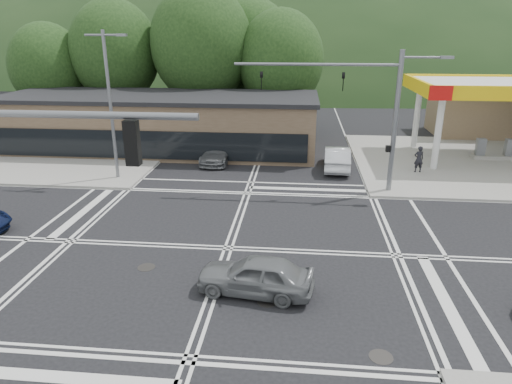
# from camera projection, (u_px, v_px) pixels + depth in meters

# --- Properties ---
(ground) EXTENTS (120.00, 120.00, 0.00)m
(ground) POSITION_uv_depth(u_px,v_px,m) (228.00, 248.00, 19.81)
(ground) COLOR black
(ground) RESTS_ON ground
(sidewalk_ne) EXTENTS (16.00, 16.00, 0.15)m
(sidewalk_ne) POSITION_uv_depth(u_px,v_px,m) (469.00, 162.00, 32.47)
(sidewalk_ne) COLOR gray
(sidewalk_ne) RESTS_ON ground
(sidewalk_nw) EXTENTS (16.00, 16.00, 0.15)m
(sidewalk_nw) POSITION_uv_depth(u_px,v_px,m) (67.00, 152.00, 35.25)
(sidewalk_nw) COLOR gray
(sidewalk_nw) RESTS_ON ground
(gas_station_canopy) EXTENTS (12.32, 8.34, 5.75)m
(gas_station_canopy) POSITION_uv_depth(u_px,v_px,m) (505.00, 90.00, 31.55)
(gas_station_canopy) COLOR silver
(gas_station_canopy) RESTS_ON ground
(convenience_store) EXTENTS (10.00, 6.00, 3.80)m
(convenience_store) POSITION_uv_depth(u_px,v_px,m) (492.00, 114.00, 40.77)
(convenience_store) COLOR #846B4F
(convenience_store) RESTS_ON ground
(commercial_row) EXTENTS (24.00, 8.00, 4.00)m
(commercial_row) POSITION_uv_depth(u_px,v_px,m) (161.00, 124.00, 35.83)
(commercial_row) COLOR brown
(commercial_row) RESTS_ON ground
(hill_north) EXTENTS (252.00, 126.00, 140.00)m
(hill_north) POSITION_uv_depth(u_px,v_px,m) (289.00, 72.00, 104.24)
(hill_north) COLOR #1F3819
(hill_north) RESTS_ON ground
(tree_n_a) EXTENTS (8.00, 8.00, 11.75)m
(tree_n_a) POSITION_uv_depth(u_px,v_px,m) (115.00, 52.00, 41.24)
(tree_n_a) COLOR #382619
(tree_n_a) RESTS_ON ground
(tree_n_b) EXTENTS (9.00, 9.00, 12.98)m
(tree_n_b) POSITION_uv_depth(u_px,v_px,m) (202.00, 44.00, 40.28)
(tree_n_b) COLOR #382619
(tree_n_b) RESTS_ON ground
(tree_n_c) EXTENTS (7.60, 7.60, 10.87)m
(tree_n_c) POSITION_uv_depth(u_px,v_px,m) (280.00, 60.00, 40.07)
(tree_n_c) COLOR #382619
(tree_n_c) RESTS_ON ground
(tree_n_d) EXTENTS (6.80, 6.80, 9.76)m
(tree_n_d) POSITION_uv_depth(u_px,v_px,m) (48.00, 67.00, 41.29)
(tree_n_d) COLOR #382619
(tree_n_d) RESTS_ON ground
(tree_n_e) EXTENTS (8.40, 8.40, 11.98)m
(tree_n_e) POSITION_uv_depth(u_px,v_px,m) (251.00, 50.00, 43.88)
(tree_n_e) COLOR #382619
(tree_n_e) RESTS_ON ground
(streetlight_nw) EXTENTS (2.50, 0.25, 9.00)m
(streetlight_nw) POSITION_uv_depth(u_px,v_px,m) (111.00, 99.00, 27.35)
(streetlight_nw) COLOR slate
(streetlight_nw) RESTS_ON ground
(signal_mast_ne) EXTENTS (11.65, 0.30, 8.00)m
(signal_mast_ne) POSITION_uv_depth(u_px,v_px,m) (374.00, 105.00, 25.17)
(signal_mast_ne) COLOR slate
(signal_mast_ne) RESTS_ON ground
(car_grey_center) EXTENTS (4.36, 2.23, 1.42)m
(car_grey_center) POSITION_uv_depth(u_px,v_px,m) (255.00, 275.00, 16.23)
(car_grey_center) COLOR slate
(car_grey_center) RESTS_ON ground
(car_queue_a) EXTENTS (1.91, 4.85, 1.57)m
(car_queue_a) POSITION_uv_depth(u_px,v_px,m) (337.00, 158.00, 30.94)
(car_queue_a) COLOR silver
(car_queue_a) RESTS_ON ground
(car_queue_b) EXTENTS (2.16, 4.74, 1.58)m
(car_queue_b) POSITION_uv_depth(u_px,v_px,m) (282.00, 145.00, 34.29)
(car_queue_b) COLOR silver
(car_queue_b) RESTS_ON ground
(car_northbound) EXTENTS (2.15, 4.76, 1.35)m
(car_northbound) POSITION_uv_depth(u_px,v_px,m) (218.00, 153.00, 32.67)
(car_northbound) COLOR slate
(car_northbound) RESTS_ON ground
(pedestrian) EXTENTS (0.70, 0.52, 1.74)m
(pedestrian) POSITION_uv_depth(u_px,v_px,m) (419.00, 159.00, 29.73)
(pedestrian) COLOR black
(pedestrian) RESTS_ON sidewalk_ne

